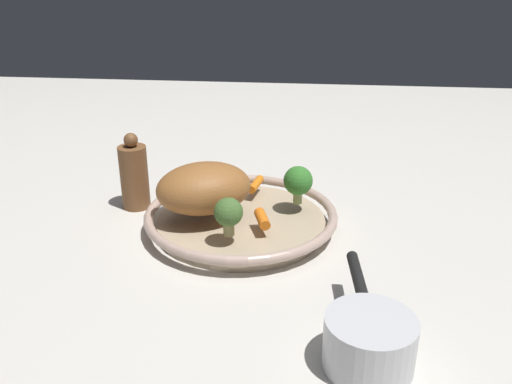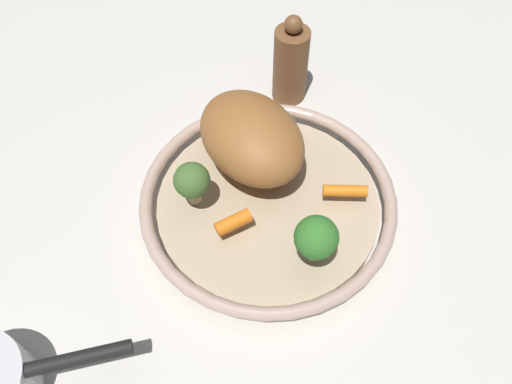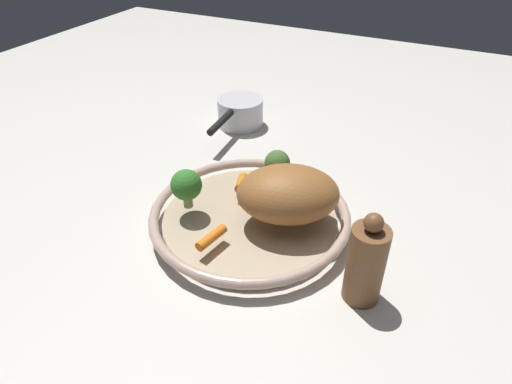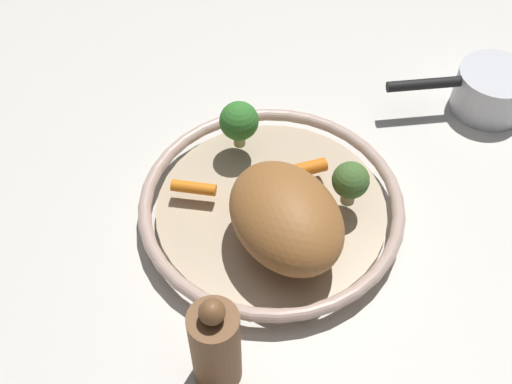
{
  "view_description": "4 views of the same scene",
  "coord_description": "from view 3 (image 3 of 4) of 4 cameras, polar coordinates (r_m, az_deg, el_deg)",
  "views": [
    {
      "loc": [
        0.88,
        0.12,
        0.46
      ],
      "look_at": [
        -0.0,
        0.03,
        0.07
      ],
      "focal_mm": 38.43,
      "sensor_mm": 36.0,
      "label": 1
    },
    {
      "loc": [
        0.07,
        0.38,
        0.59
      ],
      "look_at": [
        0.02,
        0.0,
        0.05
      ],
      "focal_mm": 35.26,
      "sensor_mm": 36.0,
      "label": 2
    },
    {
      "loc": [
        -0.54,
        -0.28,
        0.51
      ],
      "look_at": [
        0.02,
        -0.0,
        0.07
      ],
      "focal_mm": 31.35,
      "sensor_mm": 36.0,
      "label": 3
    },
    {
      "loc": [
        -0.04,
        -0.53,
        0.7
      ],
      "look_at": [
        -0.02,
        -0.01,
        0.07
      ],
      "focal_mm": 45.97,
      "sensor_mm": 36.0,
      "label": 4
    }
  ],
  "objects": [
    {
      "name": "ground_plane",
      "position": [
        0.79,
        -0.77,
        -4.38
      ],
      "size": [
        2.44,
        2.44,
        0.0
      ],
      "primitive_type": "plane",
      "color": "beige"
    },
    {
      "name": "serving_bowl",
      "position": [
        0.78,
        -0.78,
        -3.23
      ],
      "size": [
        0.35,
        0.35,
        0.04
      ],
      "color": "tan",
      "rests_on": "ground_plane"
    },
    {
      "name": "roast_chicken_piece",
      "position": [
        0.73,
        4.09,
        -0.22
      ],
      "size": [
        0.19,
        0.21,
        0.09
      ],
      "primitive_type": "ellipsoid",
      "rotation": [
        0.0,
        0.0,
        5.16
      ],
      "color": "#955C2D",
      "rests_on": "serving_bowl"
    },
    {
      "name": "baby_carrot_near_rim",
      "position": [
        0.82,
        -1.84,
        1.14
      ],
      "size": [
        0.05,
        0.03,
        0.02
      ],
      "primitive_type": "cylinder",
      "rotation": [
        1.49,
        0.0,
        5.03
      ],
      "color": "orange",
      "rests_on": "serving_bowl"
    },
    {
      "name": "baby_carrot_center",
      "position": [
        0.7,
        -5.7,
        -5.8
      ],
      "size": [
        0.06,
        0.03,
        0.02
      ],
      "primitive_type": "cylinder",
      "rotation": [
        1.59,
        0.0,
        1.38
      ],
      "color": "orange",
      "rests_on": "serving_bowl"
    },
    {
      "name": "broccoli_floret_small",
      "position": [
        0.76,
        -8.88,
        0.83
      ],
      "size": [
        0.05,
        0.05,
        0.07
      ],
      "color": "#97A966",
      "rests_on": "serving_bowl"
    },
    {
      "name": "broccoli_floret_mid",
      "position": [
        0.82,
        2.73,
        3.61
      ],
      "size": [
        0.05,
        0.05,
        0.07
      ],
      "color": "tan",
      "rests_on": "serving_bowl"
    },
    {
      "name": "pepper_mill",
      "position": [
        0.65,
        13.85,
        -8.78
      ],
      "size": [
        0.05,
        0.05,
        0.15
      ],
      "color": "brown",
      "rests_on": "ground_plane"
    },
    {
      "name": "saucepan",
      "position": [
        1.11,
        -2.08,
        10.11
      ],
      "size": [
        0.22,
        0.11,
        0.07
      ],
      "color": "silver",
      "rests_on": "ground_plane"
    }
  ]
}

